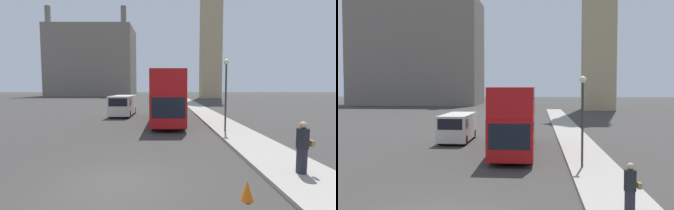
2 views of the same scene
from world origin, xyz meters
TOP-DOWN VIEW (x-y plane):
  - building_block_distant at (-26.37, 79.84)m, footprint 30.86×15.86m
  - red_double_decker_bus at (1.79, 13.44)m, footprint 2.61×10.86m
  - white_van at (-3.15, 17.89)m, footprint 2.22×5.62m
  - pedestrian at (6.37, 0.61)m, footprint 0.56×0.40m
  - street_lamp at (5.69, 8.24)m, footprint 0.36×0.36m

SIDE VIEW (x-z plane):
  - pedestrian at x=6.37m, z-range 0.15..1.96m
  - white_van at x=-3.15m, z-range 0.09..2.33m
  - red_double_decker_bus at x=1.79m, z-range 0.26..4.68m
  - street_lamp at x=5.69m, z-range 0.99..5.87m
  - building_block_distant at x=-26.37m, z-range -2.77..28.53m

